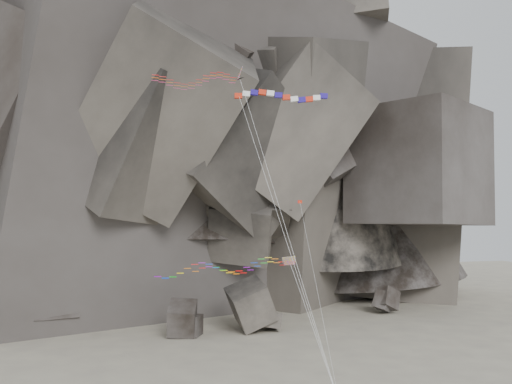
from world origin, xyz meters
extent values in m
cube|color=#47423F|center=(-5.26, 29.56, 2.04)|extent=(5.17, 6.67, 5.60)
cube|color=#47423F|center=(33.62, 39.65, 1.78)|extent=(5.37, 4.93, 5.28)
cube|color=#47423F|center=(-4.45, 30.29, 1.52)|extent=(5.26, 4.96, 3.17)
cube|color=#47423F|center=(-22.44, 39.61, 1.24)|extent=(4.98, 5.72, 4.44)
cube|color=#47423F|center=(32.94, 39.63, 1.66)|extent=(5.06, 4.31, 4.63)
cube|color=#47423F|center=(5.50, 30.58, 2.87)|extent=(7.56, 7.79, 8.67)
cube|color=#47423F|center=(-24.41, 37.60, 2.26)|extent=(8.79, 9.86, 6.94)
cube|color=#47423F|center=(8.27, 30.78, 1.21)|extent=(4.52, 4.83, 3.57)
cylinder|color=silver|center=(0.33, -2.34, 17.55)|extent=(6.14, 12.68, 31.61)
cube|color=red|center=(-2.85, 3.65, 31.02)|extent=(0.89, 0.68, 0.54)
cube|color=white|center=(-2.03, 3.47, 31.24)|extent=(0.93, 0.68, 0.60)
cube|color=#1A0B7F|center=(-1.20, 3.24, 31.39)|extent=(0.95, 0.69, 0.64)
cube|color=red|center=(-0.37, 2.99, 31.41)|extent=(0.96, 0.69, 0.64)
cube|color=white|center=(0.46, 2.73, 31.29)|extent=(0.94, 0.68, 0.61)
cube|color=#1A0B7F|center=(1.29, 2.49, 31.08)|extent=(0.90, 0.68, 0.55)
cube|color=red|center=(2.11, 2.29, 30.85)|extent=(0.92, 0.68, 0.59)
cube|color=white|center=(2.94, 2.15, 30.68)|extent=(0.95, 0.69, 0.63)
cube|color=#1A0B7F|center=(3.77, 2.07, 30.63)|extent=(0.96, 0.69, 0.65)
cube|color=red|center=(4.60, 2.01, 30.72)|extent=(0.94, 0.68, 0.62)
cube|color=white|center=(5.43, 1.97, 30.91)|extent=(0.91, 0.68, 0.57)
cube|color=#1A0B7F|center=(6.26, 1.92, 31.14)|extent=(0.91, 0.68, 0.57)
cylinder|color=silver|center=(0.26, -2.62, 16.39)|extent=(6.28, 12.12, 29.29)
cube|color=yellow|center=(1.05, -1.73, 13.83)|extent=(1.44, 0.78, 0.76)
cube|color=#0CB219|center=(1.05, -1.91, 13.54)|extent=(1.19, 0.60, 0.52)
cylinder|color=silver|center=(2.21, -5.19, 7.79)|extent=(2.37, 6.97, 12.10)
cube|color=red|center=(3.50, 1.95, 19.65)|extent=(0.49, 0.05, 0.31)
cube|color=#1A0B7F|center=(3.34, 1.96, 19.65)|extent=(0.18, 0.05, 0.32)
cylinder|color=silver|center=(3.44, -3.35, 10.70)|extent=(0.14, 10.63, 17.91)
camera|label=1|loc=(-16.78, -55.50, 18.57)|focal=40.00mm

